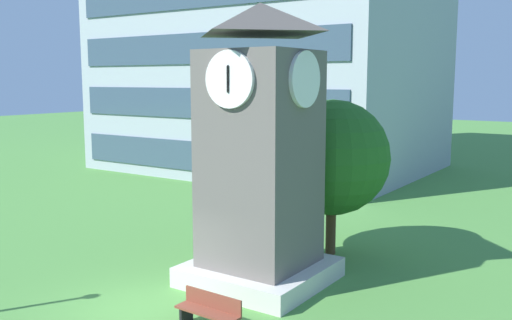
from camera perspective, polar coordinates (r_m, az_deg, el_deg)
ground_plane at (r=16.20m, az=-12.29°, el=-14.51°), size 160.00×160.00×0.00m
clock_tower at (r=16.94m, az=0.42°, el=-0.38°), size 3.91×3.91×8.39m
park_bench at (r=14.64m, az=-4.76°, el=-14.93°), size 1.81×0.54×0.88m
tree_streetside at (r=19.94m, az=7.69°, el=0.25°), size 4.05×4.05×5.52m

